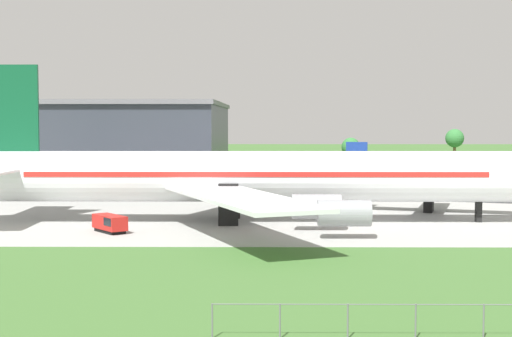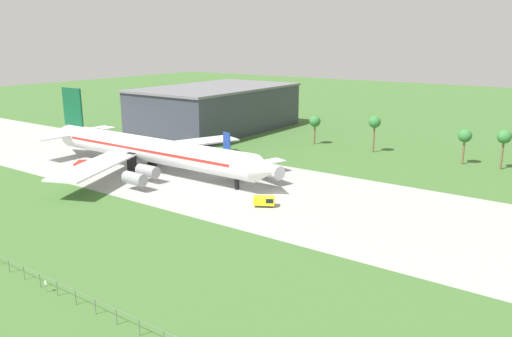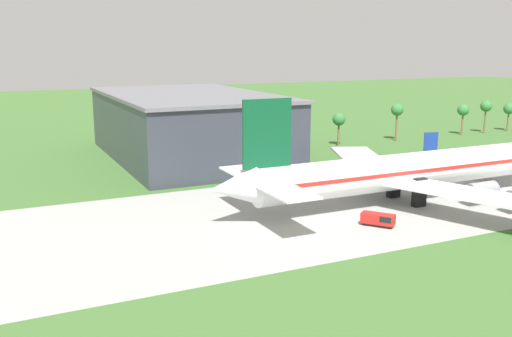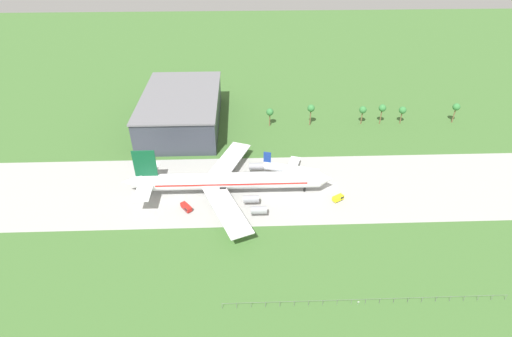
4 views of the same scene
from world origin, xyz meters
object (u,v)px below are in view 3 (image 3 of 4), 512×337
regional_aircraft (473,161)px  baggage_tug (379,219)px  terminal_building (187,125)px  jet_airliner (416,170)px

regional_aircraft → baggage_tug: size_ratio=4.26×
regional_aircraft → terminal_building: (-49.23, 46.50, 4.89)m
jet_airliner → terminal_building: size_ratio=1.30×
jet_airliner → regional_aircraft: bearing=23.0°
terminal_building → jet_airliner: bearing=-67.2°
baggage_tug → terminal_building: terminal_building is taller
regional_aircraft → terminal_building: bearing=136.6°
jet_airliner → terminal_building: 62.10m
regional_aircraft → baggage_tug: bearing=-153.3°
baggage_tug → terminal_building: size_ratio=0.09×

